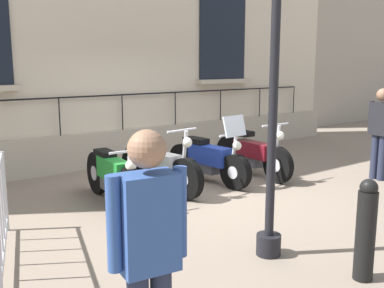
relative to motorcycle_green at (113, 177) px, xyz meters
The scene contains 9 objects.
ground_plane 1.51m from the motorcycle_green, 87.62° to the left, with size 60.00×60.00×0.00m, color gray.
motorcycle_green is the anchor object (origin of this frame).
motorcycle_white 0.98m from the motorcycle_green, 100.04° to the left, with size 2.04×0.61×1.13m.
motorcycle_blue 1.98m from the motorcycle_green, 93.31° to the left, with size 1.99×0.60×1.28m.
motorcycle_maroon 2.98m from the motorcycle_green, 90.17° to the left, with size 2.09×0.64×1.08m.
crowd_barrier 2.18m from the motorcycle_green, 60.31° to the right, with size 1.83×0.56×1.05m.
bollard 3.84m from the motorcycle_green, 13.43° to the left, with size 0.19×0.19×1.04m.
pedestrian_standing 4.19m from the motorcycle_green, 23.50° to the right, with size 0.26×0.53×1.77m.
pedestrian_walking 4.96m from the motorcycle_green, 70.61° to the left, with size 0.53×0.25×1.71m.
Camera 1 is at (5.98, -4.44, 2.15)m, focal length 41.46 mm.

